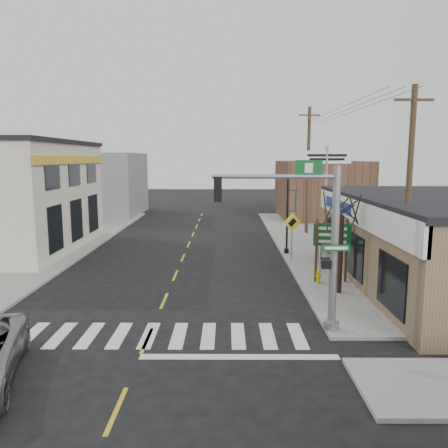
{
  "coord_description": "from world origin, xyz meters",
  "views": [
    {
      "loc": [
        2.6,
        -13.55,
        5.92
      ],
      "look_at": [
        2.49,
        7.0,
        2.8
      ],
      "focal_mm": 35.0,
      "sensor_mm": 36.0,
      "label": 1
    }
  ],
  "objects_px": {
    "utility_pole_near": "(408,197)",
    "utility_pole_far": "(308,169)",
    "bare_tree": "(343,201)",
    "traffic_signal_pole": "(314,231)",
    "fire_hydrant": "(318,276)",
    "guide_sign": "(332,242)",
    "dance_center_sign": "(326,171)",
    "lamp_post": "(288,208)"
  },
  "relations": [
    {
      "from": "lamp_post",
      "to": "utility_pole_near",
      "type": "bearing_deg",
      "value": -69.7
    },
    {
      "from": "dance_center_sign",
      "to": "bare_tree",
      "type": "distance_m",
      "value": 9.97
    },
    {
      "from": "traffic_signal_pole",
      "to": "lamp_post",
      "type": "xyz_separation_m",
      "value": [
        0.84,
        12.02,
        -0.6
      ]
    },
    {
      "from": "guide_sign",
      "to": "fire_hydrant",
      "type": "relative_size",
      "value": 4.73
    },
    {
      "from": "utility_pole_near",
      "to": "bare_tree",
      "type": "bearing_deg",
      "value": 135.58
    },
    {
      "from": "guide_sign",
      "to": "lamp_post",
      "type": "height_order",
      "value": "lamp_post"
    },
    {
      "from": "guide_sign",
      "to": "bare_tree",
      "type": "relative_size",
      "value": 0.59
    },
    {
      "from": "traffic_signal_pole",
      "to": "dance_center_sign",
      "type": "relative_size",
      "value": 0.88
    },
    {
      "from": "guide_sign",
      "to": "traffic_signal_pole",
      "type": "bearing_deg",
      "value": -97.68
    },
    {
      "from": "dance_center_sign",
      "to": "bare_tree",
      "type": "height_order",
      "value": "dance_center_sign"
    },
    {
      "from": "traffic_signal_pole",
      "to": "utility_pole_near",
      "type": "xyz_separation_m",
      "value": [
        3.98,
        2.3,
        0.92
      ]
    },
    {
      "from": "lamp_post",
      "to": "utility_pole_far",
      "type": "xyz_separation_m",
      "value": [
        2.5,
        7.42,
        2.11
      ]
    },
    {
      "from": "bare_tree",
      "to": "utility_pole_near",
      "type": "xyz_separation_m",
      "value": [
        2.0,
        -1.79,
        0.33
      ]
    },
    {
      "from": "lamp_post",
      "to": "dance_center_sign",
      "type": "bearing_deg",
      "value": 37.96
    },
    {
      "from": "fire_hydrant",
      "to": "bare_tree",
      "type": "bearing_deg",
      "value": -67.32
    },
    {
      "from": "utility_pole_near",
      "to": "utility_pole_far",
      "type": "relative_size",
      "value": 0.88
    },
    {
      "from": "traffic_signal_pole",
      "to": "utility_pole_far",
      "type": "height_order",
      "value": "utility_pole_far"
    },
    {
      "from": "dance_center_sign",
      "to": "utility_pole_far",
      "type": "relative_size",
      "value": 0.68
    },
    {
      "from": "dance_center_sign",
      "to": "utility_pole_near",
      "type": "distance_m",
      "value": 11.63
    },
    {
      "from": "utility_pole_far",
      "to": "fire_hydrant",
      "type": "bearing_deg",
      "value": -105.18
    },
    {
      "from": "guide_sign",
      "to": "utility_pole_near",
      "type": "height_order",
      "value": "utility_pole_near"
    },
    {
      "from": "bare_tree",
      "to": "utility_pole_near",
      "type": "distance_m",
      "value": 2.71
    },
    {
      "from": "guide_sign",
      "to": "utility_pole_far",
      "type": "bearing_deg",
      "value": 95.93
    },
    {
      "from": "guide_sign",
      "to": "utility_pole_near",
      "type": "relative_size",
      "value": 0.36
    },
    {
      "from": "fire_hydrant",
      "to": "utility_pole_near",
      "type": "relative_size",
      "value": 0.08
    },
    {
      "from": "lamp_post",
      "to": "dance_center_sign",
      "type": "relative_size",
      "value": 0.74
    },
    {
      "from": "fire_hydrant",
      "to": "dance_center_sign",
      "type": "height_order",
      "value": "dance_center_sign"
    },
    {
      "from": "bare_tree",
      "to": "utility_pole_near",
      "type": "relative_size",
      "value": 0.6
    },
    {
      "from": "fire_hydrant",
      "to": "dance_center_sign",
      "type": "xyz_separation_m",
      "value": [
        2.1,
        8.38,
        4.6
      ]
    },
    {
      "from": "guide_sign",
      "to": "utility_pole_far",
      "type": "distance_m",
      "value": 14.09
    },
    {
      "from": "lamp_post",
      "to": "bare_tree",
      "type": "relative_size",
      "value": 0.95
    },
    {
      "from": "traffic_signal_pole",
      "to": "fire_hydrant",
      "type": "relative_size",
      "value": 9.0
    },
    {
      "from": "guide_sign",
      "to": "lamp_post",
      "type": "relative_size",
      "value": 0.62
    },
    {
      "from": "traffic_signal_pole",
      "to": "fire_hydrant",
      "type": "bearing_deg",
      "value": 77.47
    },
    {
      "from": "guide_sign",
      "to": "bare_tree",
      "type": "height_order",
      "value": "bare_tree"
    },
    {
      "from": "traffic_signal_pole",
      "to": "fire_hydrant",
      "type": "xyz_separation_m",
      "value": [
        1.38,
        5.53,
        -3.07
      ]
    },
    {
      "from": "traffic_signal_pole",
      "to": "utility_pole_near",
      "type": "height_order",
      "value": "utility_pole_near"
    },
    {
      "from": "fire_hydrant",
      "to": "bare_tree",
      "type": "distance_m",
      "value": 3.97
    },
    {
      "from": "bare_tree",
      "to": "utility_pole_far",
      "type": "distance_m",
      "value": 15.44
    },
    {
      "from": "bare_tree",
      "to": "utility_pole_near",
      "type": "bearing_deg",
      "value": -41.84
    },
    {
      "from": "utility_pole_near",
      "to": "utility_pole_far",
      "type": "xyz_separation_m",
      "value": [
        -0.64,
        17.14,
        0.58
      ]
    },
    {
      "from": "utility_pole_near",
      "to": "utility_pole_far",
      "type": "bearing_deg",
      "value": 89.57
    }
  ]
}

